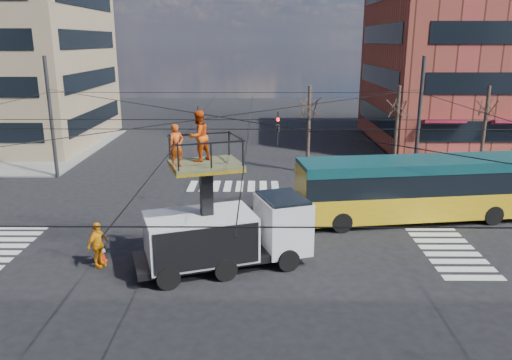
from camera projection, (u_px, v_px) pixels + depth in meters
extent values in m
plane|color=black|center=(222.00, 250.00, 22.00)|extent=(120.00, 120.00, 0.00)
cube|color=slate|center=(489.00, 149.00, 42.06)|extent=(18.00, 18.00, 0.12)
cube|color=black|center=(96.00, 117.00, 44.58)|extent=(0.12, 13.60, 1.50)
cube|color=black|center=(93.00, 79.00, 43.68)|extent=(0.12, 13.60, 1.50)
cube|color=black|center=(89.00, 40.00, 42.78)|extent=(0.12, 13.60, 1.50)
cube|color=brown|center=(495.00, 64.00, 43.07)|extent=(20.00, 16.00, 14.00)
cube|color=black|center=(376.00, 116.00, 44.36)|extent=(0.12, 13.60, 1.58)
cube|color=black|center=(379.00, 76.00, 43.42)|extent=(0.12, 13.60, 1.57)
cube|color=black|center=(381.00, 34.00, 42.48)|extent=(0.12, 13.60, 1.57)
cylinder|color=#2D2D30|center=(419.00, 119.00, 32.39)|extent=(0.24, 0.24, 8.00)
cylinder|color=#2D2D30|center=(51.00, 119.00, 32.57)|extent=(0.24, 0.24, 8.00)
cylinder|color=black|center=(234.00, 92.00, 32.02)|extent=(24.00, 0.03, 0.03)
cylinder|color=black|center=(168.00, 227.00, 8.91)|extent=(24.00, 0.03, 0.03)
cylinder|color=black|center=(220.00, 117.00, 20.41)|extent=(24.02, 24.02, 0.03)
cylinder|color=black|center=(220.00, 117.00, 20.41)|extent=(24.02, 24.02, 0.03)
cylinder|color=black|center=(217.00, 129.00, 19.34)|extent=(24.00, 0.03, 0.03)
cylinder|color=black|center=(222.00, 120.00, 21.65)|extent=(24.00, 0.03, 0.03)
cylinder|color=black|center=(191.00, 127.00, 20.53)|extent=(0.03, 24.00, 0.03)
cylinder|color=black|center=(249.00, 127.00, 20.51)|extent=(0.03, 24.00, 0.03)
imported|color=black|center=(278.00, 124.00, 23.50)|extent=(0.16, 0.20, 1.00)
imported|color=black|center=(198.00, 113.00, 25.38)|extent=(0.26, 1.24, 0.50)
cylinder|color=#382B21|center=(309.00, 130.00, 34.16)|extent=(0.24, 0.24, 6.00)
cylinder|color=#382B21|center=(396.00, 130.00, 34.11)|extent=(0.24, 0.24, 6.00)
cylinder|color=#382B21|center=(484.00, 130.00, 34.07)|extent=(0.24, 0.24, 6.00)
cube|color=black|center=(223.00, 254.00, 20.24)|extent=(7.33, 4.36, 0.30)
cube|color=silver|center=(283.00, 224.00, 20.76)|extent=(2.48, 2.86, 2.20)
cube|color=black|center=(283.00, 206.00, 20.55)|extent=(2.26, 2.70, 0.80)
cube|color=silver|center=(200.00, 236.00, 19.72)|extent=(4.79, 3.73, 1.80)
cylinder|color=black|center=(288.00, 260.00, 19.95)|extent=(0.96, 0.62, 0.90)
cylinder|color=black|center=(268.00, 239.00, 22.05)|extent=(0.96, 0.62, 0.90)
cylinder|color=black|center=(225.00, 269.00, 19.15)|extent=(0.96, 0.62, 0.90)
cylinder|color=black|center=(211.00, 246.00, 21.25)|extent=(0.96, 0.62, 0.90)
cylinder|color=black|center=(168.00, 277.00, 18.48)|extent=(0.96, 0.62, 0.90)
cylinder|color=black|center=(159.00, 253.00, 20.58)|extent=(0.96, 0.62, 0.90)
cube|color=black|center=(207.00, 201.00, 19.42)|extent=(0.57, 0.57, 2.97)
cube|color=#44492C|center=(206.00, 164.00, 19.02)|extent=(3.14, 2.83, 0.12)
cube|color=yellow|center=(206.00, 167.00, 19.05)|extent=(3.14, 2.83, 0.12)
imported|color=#D4470D|center=(177.00, 146.00, 18.12)|extent=(0.69, 0.67, 1.60)
imported|color=#D4470D|center=(199.00, 136.00, 19.02)|extent=(1.18, 1.20, 1.95)
cube|color=orange|center=(415.00, 202.00, 25.47)|extent=(12.26, 4.25, 1.30)
cube|color=black|center=(417.00, 180.00, 25.14)|extent=(12.25, 4.19, 1.10)
cube|color=#0E393D|center=(419.00, 164.00, 24.93)|extent=(12.26, 4.25, 0.50)
cube|color=orange|center=(302.00, 195.00, 24.54)|extent=(0.59, 2.48, 2.80)
cube|color=black|center=(301.00, 217.00, 24.85)|extent=(0.51, 2.60, 0.30)
cube|color=gold|center=(305.00, 170.00, 24.22)|extent=(0.32, 1.60, 0.35)
cylinder|color=black|center=(342.00, 222.00, 23.93)|extent=(1.03, 0.44, 1.00)
cylinder|color=black|center=(329.00, 207.00, 26.18)|extent=(1.03, 0.44, 1.00)
cylinder|color=black|center=(493.00, 215.00, 24.92)|extent=(1.03, 0.44, 1.00)
cylinder|color=black|center=(468.00, 201.00, 27.17)|extent=(1.03, 0.44, 1.00)
cone|color=#FF310A|center=(101.00, 253.00, 20.71)|extent=(0.36, 0.36, 0.78)
imported|color=orange|center=(98.00, 245.00, 20.12)|extent=(0.88, 1.22, 1.91)
imported|color=orange|center=(306.00, 223.00, 22.49)|extent=(1.20, 1.45, 1.95)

